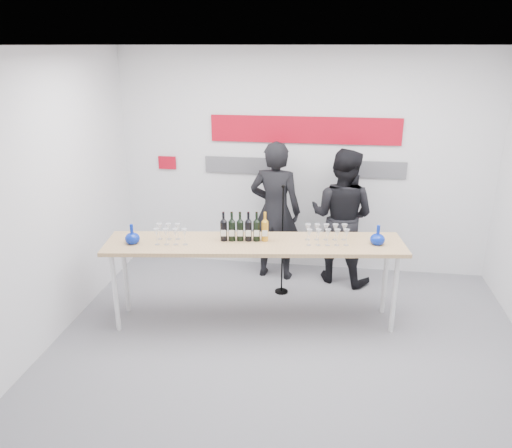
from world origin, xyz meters
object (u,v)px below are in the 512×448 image
tasting_table (255,248)px  mic_stand (282,261)px  presenter_left (275,211)px  presenter_right (342,217)px

tasting_table → mic_stand: mic_stand is taller
tasting_table → mic_stand: bearing=64.6°
mic_stand → presenter_left: bearing=130.0°
tasting_table → mic_stand: 0.90m
presenter_left → presenter_right: size_ratio=1.04×
presenter_left → mic_stand: presenter_left is taller
tasting_table → presenter_right: (0.96, 1.24, -0.01)m
tasting_table → mic_stand: size_ratio=2.29×
tasting_table → presenter_left: (0.09, 1.23, 0.03)m
presenter_left → presenter_right: presenter_left is taller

